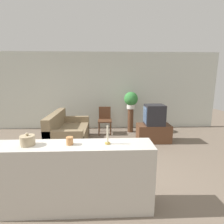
{
  "coord_description": "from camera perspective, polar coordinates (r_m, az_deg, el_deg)",
  "views": [
    {
      "loc": [
        0.47,
        -2.85,
        1.85
      ],
      "look_at": [
        0.68,
        2.12,
        0.85
      ],
      "focal_mm": 28.0,
      "sensor_mm": 36.0,
      "label": 1
    }
  ],
  "objects": [
    {
      "name": "couch",
      "position": [
        5.09,
        -14.25,
        -6.73
      ],
      "size": [
        0.95,
        1.67,
        0.88
      ],
      "color": "#847051",
      "rests_on": "ground_plane"
    },
    {
      "name": "television",
      "position": [
        5.1,
        13.6,
        -0.88
      ],
      "size": [
        0.54,
        0.49,
        0.57
      ],
      "color": "#232328",
      "rests_on": "tv_stand"
    },
    {
      "name": "candle_jar",
      "position": [
        2.42,
        -13.73,
        -9.12
      ],
      "size": [
        0.09,
        0.09,
        0.1
      ],
      "color": "#C6844C",
      "rests_on": "foreground_counter"
    },
    {
      "name": "foreground_counter",
      "position": [
        2.65,
        -13.09,
        -19.99
      ],
      "size": [
        2.25,
        0.44,
        0.96
      ],
      "color": "beige",
      "rests_on": "ground_plane"
    },
    {
      "name": "tv_stand",
      "position": [
        5.24,
        13.39,
        -6.66
      ],
      "size": [
        0.94,
        0.52,
        0.51
      ],
      "color": "brown",
      "rests_on": "ground_plane"
    },
    {
      "name": "wall_back",
      "position": [
        6.32,
        -6.69,
        6.76
      ],
      "size": [
        9.0,
        0.06,
        2.7
      ],
      "color": "silver",
      "rests_on": "ground_plane"
    },
    {
      "name": "potted_plant",
      "position": [
        5.85,
        6.21,
        4.08
      ],
      "size": [
        0.46,
        0.46,
        0.57
      ],
      "color": "white",
      "rests_on": "plant_stand"
    },
    {
      "name": "wooden_chair",
      "position": [
        5.81,
        -2.37,
        -2.17
      ],
      "size": [
        0.44,
        0.44,
        0.87
      ],
      "color": "brown",
      "rests_on": "ground_plane"
    },
    {
      "name": "ground_plane",
      "position": [
        3.43,
        -10.66,
        -21.48
      ],
      "size": [
        14.0,
        14.0,
        0.0
      ],
      "primitive_type": "plane",
      "color": "#756656"
    },
    {
      "name": "decorative_bowl",
      "position": [
        2.58,
        -25.86,
        -8.33
      ],
      "size": [
        0.19,
        0.19,
        0.17
      ],
      "color": "tan",
      "rests_on": "foreground_counter"
    },
    {
      "name": "plant_stand",
      "position": [
        5.98,
        6.07,
        -2.71
      ],
      "size": [
        0.19,
        0.19,
        0.8
      ],
      "color": "brown",
      "rests_on": "ground_plane"
    },
    {
      "name": "candlestick",
      "position": [
        2.36,
        -1.45,
        -8.49
      ],
      "size": [
        0.07,
        0.07,
        0.25
      ],
      "color": "#B7933D",
      "rests_on": "foreground_counter"
    }
  ]
}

